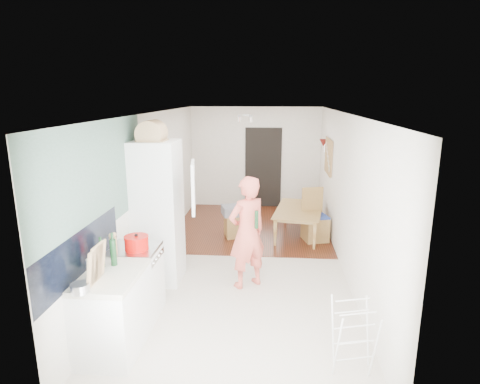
# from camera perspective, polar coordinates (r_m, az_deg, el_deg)

# --- Properties ---
(room_shell) EXTENTS (3.20, 7.00, 2.50)m
(room_shell) POSITION_cam_1_polar(r_m,az_deg,el_deg) (6.60, 0.86, 0.20)
(room_shell) COLOR white
(room_shell) RESTS_ON ground
(floor) EXTENTS (3.20, 7.00, 0.01)m
(floor) POSITION_cam_1_polar(r_m,az_deg,el_deg) (7.00, 0.82, -9.80)
(floor) COLOR beige
(floor) RESTS_ON ground
(wood_floor_overlay) EXTENTS (3.20, 3.30, 0.01)m
(wood_floor_overlay) POSITION_cam_1_polar(r_m,az_deg,el_deg) (8.72, 1.64, -4.91)
(wood_floor_overlay) COLOR #612314
(wood_floor_overlay) RESTS_ON room_shell
(sage_wall_panel) EXTENTS (0.02, 3.00, 1.30)m
(sage_wall_panel) POSITION_cam_1_polar(r_m,az_deg,el_deg) (4.93, -19.54, 1.87)
(sage_wall_panel) COLOR slate
(sage_wall_panel) RESTS_ON room_shell
(tile_splashback) EXTENTS (0.02, 1.90, 0.50)m
(tile_splashback) POSITION_cam_1_polar(r_m,az_deg,el_deg) (4.64, -21.53, -8.04)
(tile_splashback) COLOR black
(tile_splashback) RESTS_ON room_shell
(doorway_recess) EXTENTS (0.90, 0.04, 2.00)m
(doorway_recess) POSITION_cam_1_polar(r_m,az_deg,el_deg) (10.05, 3.32, 3.44)
(doorway_recess) COLOR black
(doorway_recess) RESTS_ON room_shell
(base_cabinet) EXTENTS (0.60, 0.90, 0.86)m
(base_cabinet) POSITION_cam_1_polar(r_m,az_deg,el_deg) (4.84, -17.59, -16.25)
(base_cabinet) COLOR white
(base_cabinet) RESTS_ON room_shell
(worktop) EXTENTS (0.62, 0.92, 0.06)m
(worktop) POSITION_cam_1_polar(r_m,az_deg,el_deg) (4.63, -18.01, -11.30)
(worktop) COLOR silver
(worktop) RESTS_ON room_shell
(range_cooker) EXTENTS (0.60, 0.60, 0.88)m
(range_cooker) POSITION_cam_1_polar(r_m,az_deg,el_deg) (5.45, -14.61, -12.36)
(range_cooker) COLOR white
(range_cooker) RESTS_ON room_shell
(cooker_top) EXTENTS (0.60, 0.60, 0.04)m
(cooker_top) POSITION_cam_1_polar(r_m,az_deg,el_deg) (5.27, -14.92, -7.85)
(cooker_top) COLOR #B6B6B8
(cooker_top) RESTS_ON room_shell
(fridge_housing) EXTENTS (0.66, 0.66, 2.15)m
(fridge_housing) POSITION_cam_1_polar(r_m,az_deg,el_deg) (6.12, -11.62, -2.89)
(fridge_housing) COLOR white
(fridge_housing) RESTS_ON room_shell
(fridge_door) EXTENTS (0.14, 0.56, 0.70)m
(fridge_door) POSITION_cam_1_polar(r_m,az_deg,el_deg) (5.57, -6.67, 0.72)
(fridge_door) COLOR white
(fridge_door) RESTS_ON room_shell
(fridge_interior) EXTENTS (0.02, 0.52, 0.66)m
(fridge_interior) POSITION_cam_1_polar(r_m,az_deg,el_deg) (5.92, -8.96, 1.43)
(fridge_interior) COLOR white
(fridge_interior) RESTS_ON room_shell
(pinboard) EXTENTS (0.03, 0.90, 0.70)m
(pinboard) POSITION_cam_1_polar(r_m,az_deg,el_deg) (8.47, 12.50, 4.97)
(pinboard) COLOR tan
(pinboard) RESTS_ON room_shell
(pinboard_frame) EXTENTS (0.00, 0.94, 0.74)m
(pinboard_frame) POSITION_cam_1_polar(r_m,az_deg,el_deg) (8.47, 12.40, 4.98)
(pinboard_frame) COLOR #9B7A45
(pinboard_frame) RESTS_ON room_shell
(wall_sconce) EXTENTS (0.18, 0.18, 0.16)m
(wall_sconce) POSITION_cam_1_polar(r_m,az_deg,el_deg) (9.08, 11.78, 6.86)
(wall_sconce) COLOR maroon
(wall_sconce) RESTS_ON room_shell
(person) EXTENTS (0.86, 0.81, 1.98)m
(person) POSITION_cam_1_polar(r_m,az_deg,el_deg) (5.81, 1.04, -4.38)
(person) COLOR #E46151
(person) RESTS_ON floor
(dining_table) EXTENTS (0.96, 1.45, 0.47)m
(dining_table) POSITION_cam_1_polar(r_m,az_deg,el_deg) (8.21, 8.54, -4.56)
(dining_table) COLOR #9B7A45
(dining_table) RESTS_ON floor
(dining_chair) EXTENTS (0.53, 0.53, 1.03)m
(dining_chair) POSITION_cam_1_polar(r_m,az_deg,el_deg) (7.89, 10.71, -3.30)
(dining_chair) COLOR #9B7A45
(dining_chair) RESTS_ON floor
(stool) EXTENTS (0.44, 0.44, 0.46)m
(stool) POSITION_cam_1_polar(r_m,az_deg,el_deg) (8.04, -0.85, -4.86)
(stool) COLOR #9B7A45
(stool) RESTS_ON floor
(grey_drape) EXTENTS (0.51, 0.51, 0.18)m
(grey_drape) POSITION_cam_1_polar(r_m,az_deg,el_deg) (7.96, -1.04, -2.63)
(grey_drape) COLOR gray
(grey_drape) RESTS_ON stool
(drying_rack) EXTENTS (0.46, 0.43, 0.74)m
(drying_rack) POSITION_cam_1_polar(r_m,az_deg,el_deg) (4.52, 15.79, -19.31)
(drying_rack) COLOR white
(drying_rack) RESTS_ON floor
(bread_bin) EXTENTS (0.46, 0.44, 0.21)m
(bread_bin) POSITION_cam_1_polar(r_m,az_deg,el_deg) (5.86, -12.44, 8.12)
(bread_bin) COLOR tan
(bread_bin) RESTS_ON fridge_housing
(red_casserole) EXTENTS (0.36, 0.36, 0.18)m
(red_casserole) POSITION_cam_1_polar(r_m,az_deg,el_deg) (5.16, -14.50, -7.00)
(red_casserole) COLOR red
(red_casserole) RESTS_ON cooker_top
(steel_pan) EXTENTS (0.20, 0.20, 0.09)m
(steel_pan) POSITION_cam_1_polar(r_m,az_deg,el_deg) (4.29, -21.79, -12.56)
(steel_pan) COLOR #B6B6B8
(steel_pan) RESTS_ON worktop
(held_bottle) EXTENTS (0.06, 0.06, 0.26)m
(held_bottle) POSITION_cam_1_polar(r_m,az_deg,el_deg) (5.62, 2.36, -3.94)
(held_bottle) COLOR #163A1D
(held_bottle) RESTS_ON person
(bottle_a) EXTENTS (0.08, 0.08, 0.28)m
(bottle_a) POSITION_cam_1_polar(r_m,az_deg,el_deg) (4.75, -19.11, -8.47)
(bottle_a) COLOR #163A1D
(bottle_a) RESTS_ON worktop
(bottle_b) EXTENTS (0.08, 0.08, 0.31)m
(bottle_b) POSITION_cam_1_polar(r_m,az_deg,el_deg) (4.76, -17.57, -8.19)
(bottle_b) COLOR #163A1D
(bottle_b) RESTS_ON worktop
(bottle_c) EXTENTS (0.11, 0.11, 0.23)m
(bottle_c) POSITION_cam_1_polar(r_m,az_deg,el_deg) (4.48, -20.37, -10.31)
(bottle_c) COLOR beige
(bottle_c) RESTS_ON worktop
(pepper_mill_front) EXTENTS (0.08, 0.08, 0.24)m
(pepper_mill_front) POSITION_cam_1_polar(r_m,az_deg,el_deg) (4.99, -17.68, -7.58)
(pepper_mill_front) COLOR tan
(pepper_mill_front) RESTS_ON worktop
(pepper_mill_back) EXTENTS (0.07, 0.07, 0.22)m
(pepper_mill_back) POSITION_cam_1_polar(r_m,az_deg,el_deg) (5.08, -17.39, -7.30)
(pepper_mill_back) COLOR tan
(pepper_mill_back) RESTS_ON worktop
(chopping_boards) EXTENTS (0.08, 0.31, 0.41)m
(chopping_boards) POSITION_cam_1_polar(r_m,az_deg,el_deg) (4.37, -19.77, -9.58)
(chopping_boards) COLOR tan
(chopping_boards) RESTS_ON worktop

